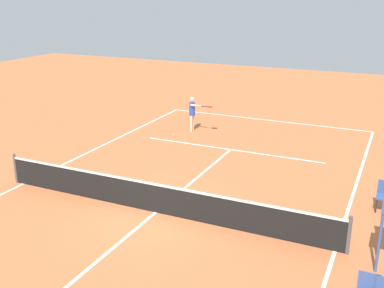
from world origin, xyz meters
TOP-DOWN VIEW (x-y plane):
  - ground_plane at (0.00, 0.00)m, footprint 60.00×60.00m
  - court_lines at (0.00, 0.00)m, footprint 10.82×24.18m
  - tennis_net at (0.00, 0.00)m, footprint 11.42×0.10m
  - player_serving at (2.66, -8.50)m, footprint 1.28×0.53m
  - tennis_ball at (3.22, -7.49)m, footprint 0.07×0.07m
  - courtside_chair_mid at (-6.32, -3.08)m, footprint 0.44×0.46m

SIDE VIEW (x-z plane):
  - ground_plane at x=0.00m, z-range 0.00..0.00m
  - court_lines at x=0.00m, z-range 0.00..0.01m
  - tennis_ball at x=3.22m, z-range 0.00..0.07m
  - tennis_net at x=0.00m, z-range -0.04..1.03m
  - courtside_chair_mid at x=-6.32m, z-range 0.06..1.01m
  - player_serving at x=2.66m, z-range 0.16..1.86m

